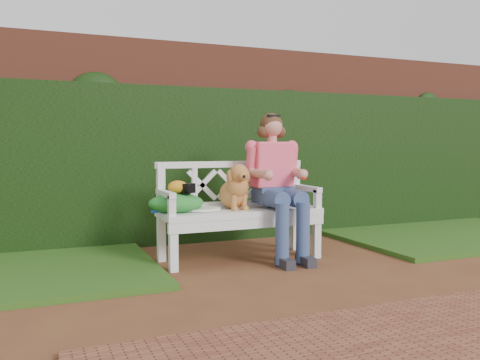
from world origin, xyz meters
name	(u,v)px	position (x,y,z in m)	size (l,w,h in m)	color
ground	(303,273)	(0.00, 0.00, 0.00)	(60.00, 60.00, 0.00)	#5A2F1D
brick_wall	(223,143)	(0.00, 1.90, 1.10)	(10.00, 0.30, 2.20)	brown
ivy_hedge	(230,165)	(0.00, 1.68, 0.85)	(10.00, 0.18, 1.70)	#1D3F10
grass_right	(442,234)	(2.40, 0.90, 0.03)	(2.60, 2.00, 0.05)	#2E591E
brick_paving	(449,338)	(0.00, -1.60, 0.01)	(4.00, 1.20, 0.03)	brown
garden_bench	(240,234)	(-0.30, 0.67, 0.24)	(1.58, 0.60, 0.48)	white
seated_woman	(274,187)	(0.04, 0.65, 0.67)	(0.57, 0.76, 1.35)	red
dog	(235,186)	(-0.34, 0.69, 0.69)	(0.29, 0.39, 0.43)	#AE7D39
tennis_racket	(199,209)	(-0.70, 0.68, 0.50)	(0.67, 0.28, 0.03)	white
green_bag	(176,203)	(-0.91, 0.69, 0.56)	(0.50, 0.38, 0.17)	#147F16
camera_item	(187,188)	(-0.82, 0.66, 0.69)	(0.13, 0.10, 0.09)	black
baseball_glove	(178,187)	(-0.90, 0.68, 0.71)	(0.18, 0.13, 0.11)	orange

